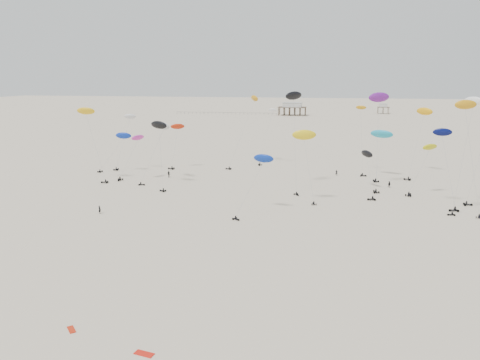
% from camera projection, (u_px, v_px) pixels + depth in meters
% --- Properties ---
extents(ground_plane, '(900.00, 900.00, 0.00)m').
position_uv_depth(ground_plane, '(287.00, 142.00, 211.71)').
color(ground_plane, beige).
extents(pavilion_main, '(21.00, 13.00, 9.80)m').
position_uv_depth(pavilion_main, '(292.00, 110.00, 356.41)').
color(pavilion_main, brown).
rests_on(pavilion_main, ground).
extents(pavilion_small, '(9.00, 7.00, 8.00)m').
position_uv_depth(pavilion_small, '(383.00, 109.00, 372.37)').
color(pavilion_small, brown).
rests_on(pavilion_small, ground).
extents(pier_fence, '(80.20, 0.20, 1.50)m').
position_uv_depth(pier_fence, '(226.00, 113.00, 366.77)').
color(pier_fence, black).
rests_on(pier_fence, ground).
extents(rig_0, '(7.59, 6.35, 13.23)m').
position_uv_depth(rig_0, '(132.00, 151.00, 133.61)').
color(rig_0, black).
rests_on(rig_0, ground).
extents(rig_1, '(7.32, 4.45, 17.99)m').
position_uv_depth(rig_1, '(125.00, 134.00, 147.27)').
color(rig_1, black).
rests_on(rig_1, ground).
extents(rig_2, '(6.91, 9.61, 25.18)m').
position_uv_depth(rig_2, '(470.00, 119.00, 101.12)').
color(rig_2, black).
rests_on(rig_2, ground).
extents(rig_3, '(5.84, 6.13, 18.97)m').
position_uv_depth(rig_3, '(266.00, 136.00, 156.64)').
color(rig_3, black).
rests_on(rig_3, ground).
extents(rig_4, '(7.88, 11.18, 14.22)m').
position_uv_depth(rig_4, '(260.00, 167.00, 101.89)').
color(rig_4, black).
rests_on(rig_4, ground).
extents(rig_5, '(8.06, 6.45, 13.15)m').
position_uv_depth(rig_5, '(424.00, 161.00, 116.61)').
color(rig_5, black).
rests_on(rig_5, ground).
extents(rig_6, '(5.90, 14.91, 26.42)m').
position_uv_depth(rig_6, '(294.00, 104.00, 122.99)').
color(rig_6, black).
rests_on(rig_6, ground).
extents(rig_8, '(6.34, 11.86, 25.39)m').
position_uv_depth(rig_8, '(378.00, 110.00, 122.48)').
color(rig_8, black).
rests_on(rig_8, ground).
extents(rig_9, '(9.25, 16.91, 25.28)m').
position_uv_depth(rig_9, '(251.00, 109.00, 156.13)').
color(rig_9, black).
rests_on(rig_9, ground).
extents(rig_10, '(4.95, 5.70, 14.67)m').
position_uv_depth(rig_10, '(176.00, 137.00, 150.34)').
color(rig_10, black).
rests_on(rig_10, ground).
extents(rig_11, '(3.93, 9.25, 20.79)m').
position_uv_depth(rig_11, '(362.00, 135.00, 141.65)').
color(rig_11, black).
rests_on(rig_11, ground).
extents(rig_12, '(6.12, 7.19, 17.99)m').
position_uv_depth(rig_12, '(446.00, 157.00, 104.92)').
color(rig_12, black).
rests_on(rig_12, ground).
extents(rig_13, '(7.52, 11.22, 18.44)m').
position_uv_depth(rig_13, '(159.00, 131.00, 125.99)').
color(rig_13, black).
rests_on(rig_13, ground).
extents(rig_14, '(7.46, 12.15, 17.77)m').
position_uv_depth(rig_14, '(161.00, 131.00, 132.57)').
color(rig_14, black).
rests_on(rig_14, ground).
extents(rig_15, '(6.38, 4.04, 17.42)m').
position_uv_depth(rig_15, '(305.00, 141.00, 108.01)').
color(rig_15, black).
rests_on(rig_15, ground).
extents(rig_16, '(10.40, 5.18, 13.20)m').
position_uv_depth(rig_16, '(120.00, 141.00, 145.07)').
color(rig_16, black).
rests_on(rig_16, ground).
extents(rig_17, '(9.27, 16.24, 21.99)m').
position_uv_depth(rig_17, '(422.00, 121.00, 140.60)').
color(rig_17, black).
rests_on(rig_17, ground).
extents(rig_18, '(4.00, 16.27, 15.00)m').
position_uv_depth(rig_18, '(368.00, 163.00, 121.12)').
color(rig_18, black).
rests_on(rig_18, ground).
extents(rig_19, '(9.41, 4.47, 21.19)m').
position_uv_depth(rig_19, '(89.00, 123.00, 130.25)').
color(rig_19, black).
rests_on(rig_19, ground).
extents(rig_20, '(7.42, 12.72, 15.16)m').
position_uv_depth(rig_20, '(381.00, 138.00, 137.25)').
color(rig_20, black).
rests_on(rig_20, ground).
extents(rig_21, '(7.81, 3.75, 24.72)m').
position_uv_depth(rig_21, '(468.00, 123.00, 96.59)').
color(rig_21, black).
rests_on(rig_21, ground).
extents(spectator_0, '(0.90, 0.77, 2.08)m').
position_uv_depth(spectator_0, '(100.00, 213.00, 102.19)').
color(spectator_0, black).
rests_on(spectator_0, ground).
extents(spectator_1, '(1.12, 0.94, 1.99)m').
position_uv_depth(spectator_1, '(389.00, 187.00, 126.01)').
color(spectator_1, black).
rests_on(spectator_1, ground).
extents(spectator_2, '(1.47, 1.00, 2.28)m').
position_uv_depth(spectator_2, '(169.00, 177.00, 138.74)').
color(spectator_2, black).
rests_on(spectator_2, ground).
extents(spectator_3, '(0.75, 0.54, 1.97)m').
position_uv_depth(spectator_3, '(336.00, 175.00, 141.35)').
color(spectator_3, black).
rests_on(spectator_3, ground).
extents(grounded_kite_a, '(2.33, 1.31, 0.08)m').
position_uv_depth(grounded_kite_a, '(144.00, 354.00, 50.49)').
color(grounded_kite_a, red).
rests_on(grounded_kite_a, ground).
extents(grounded_kite_b, '(1.73, 1.80, 0.07)m').
position_uv_depth(grounded_kite_b, '(71.00, 330.00, 55.32)').
color(grounded_kite_b, red).
rests_on(grounded_kite_b, ground).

